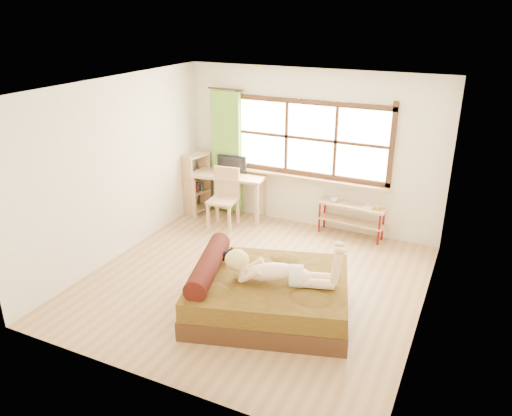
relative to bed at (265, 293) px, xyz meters
The scene contains 18 objects.
floor 0.79m from the bed, 126.91° to the left, with size 4.50×4.50×0.00m, color #9E754C.
ceiling 2.55m from the bed, 126.91° to the left, with size 4.50×4.50×0.00m, color white.
wall_back 3.08m from the bed, 98.92° to the left, with size 4.50×4.50×0.00m, color silver.
wall_front 2.03m from the bed, 105.10° to the right, with size 4.50×4.50×0.00m, color silver.
wall_left 2.97m from the bed, 167.56° to the left, with size 4.50×4.50×0.00m, color silver.
wall_right 2.19m from the bed, 18.25° to the left, with size 4.50×4.50×0.00m, color silver.
window 3.11m from the bed, 99.02° to the left, with size 2.80×0.16×1.46m.
curtain 3.49m from the bed, 126.23° to the left, with size 0.55×0.10×2.20m, color #4D9829.
bed is the anchor object (origin of this frame).
woman 0.56m from the bed, 10.47° to the right, with size 1.37×0.39×0.59m, color beige, non-canonical shape.
kitten 0.76m from the bed, behind, with size 0.29×0.12×0.24m, color black, non-canonical shape.
desk 3.18m from the bed, 126.02° to the left, with size 1.37×0.74×0.82m.
monitor 3.27m from the bed, 125.49° to the left, with size 0.55×0.07×0.32m, color black.
chair 2.83m from the bed, 128.82° to the left, with size 0.51×0.51×1.03m.
pipe_shelf 2.70m from the bed, 81.78° to the left, with size 1.15×0.37×0.64m.
cup 2.69m from the bed, 88.43° to the left, with size 0.13×0.13×0.10m, color gray.
book 2.74m from the bed, 77.86° to the left, with size 0.15×0.21×0.02m, color gray.
bookshelf 3.57m from the bed, 135.32° to the left, with size 0.38×0.54×1.12m.
Camera 1 is at (2.65, -5.52, 3.61)m, focal length 35.00 mm.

